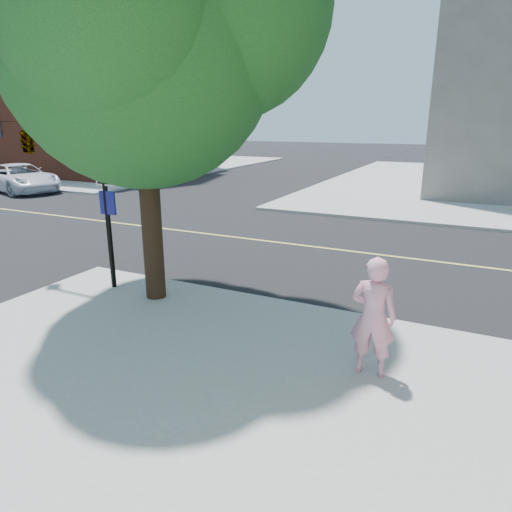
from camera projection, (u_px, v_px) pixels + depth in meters
The scene contains 9 objects.
ground at pixel (130, 277), 10.95m from camera, with size 140.00×140.00×0.00m, color black.
road_ew at pixel (223, 236), 14.83m from camera, with size 140.00×9.00×0.01m, color black.
sidewalk_nw at pixel (88, 164), 39.07m from camera, with size 26.00×25.00×0.12m, color #A1A1A0.
church at pixel (73, 69), 32.76m from camera, with size 15.20×12.00×14.40m.
office_block at pixel (7, 56), 40.65m from camera, with size 12.00×14.08×18.00m.
man_on_phone at pixel (373, 317), 6.32m from camera, with size 0.64×0.42×1.75m, color pink.
street_tree at pixel (144, 13), 7.87m from camera, with size 6.16×5.60×8.18m.
signal_pole at pixel (38, 143), 9.87m from camera, with size 3.30×0.37×3.72m.
car_a at pixel (20, 178), 23.88m from camera, with size 2.42×5.24×1.46m, color silver.
Camera 1 is at (7.24, -8.00, 3.61)m, focal length 31.94 mm.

